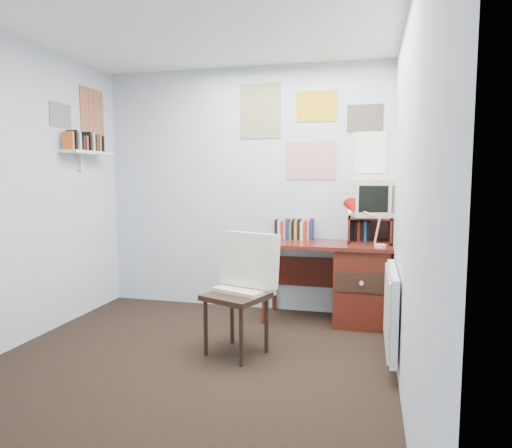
{
  "coord_description": "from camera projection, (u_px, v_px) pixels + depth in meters",
  "views": [
    {
      "loc": [
        1.28,
        -2.85,
        1.39
      ],
      "look_at": [
        0.32,
        1.02,
        0.97
      ],
      "focal_mm": 32.0,
      "sensor_mm": 36.0,
      "label": 1
    }
  ],
  "objects": [
    {
      "name": "ceiling",
      "position": [
        171.0,
        4.0,
        2.95
      ],
      "size": [
        3.0,
        3.5,
        0.02
      ],
      "primitive_type": "cube",
      "color": "white",
      "rests_on": "back_wall"
    },
    {
      "name": "book_row",
      "position": [
        305.0,
        229.0,
        4.56
      ],
      "size": [
        0.6,
        0.14,
        0.22
      ],
      "primitive_type": "cube",
      "color": "#501B12",
      "rests_on": "desk"
    },
    {
      "name": "back_wall",
      "position": [
        244.0,
        190.0,
        4.76
      ],
      "size": [
        3.0,
        0.02,
        2.5
      ],
      "primitive_type": "cube",
      "color": "silver",
      "rests_on": "ground"
    },
    {
      "name": "desk_lamp",
      "position": [
        381.0,
        227.0,
        4.04
      ],
      "size": [
        0.3,
        0.27,
        0.37
      ],
      "primitive_type": "cube",
      "rotation": [
        0.0,
        0.0,
        -0.2
      ],
      "color": "red",
      "rests_on": "desk"
    },
    {
      "name": "tv_riser",
      "position": [
        370.0,
        230.0,
        4.34
      ],
      "size": [
        0.4,
        0.3,
        0.25
      ],
      "primitive_type": "cube",
      "color": "#501B12",
      "rests_on": "desk"
    },
    {
      "name": "radiator",
      "position": [
        392.0,
        309.0,
        3.34
      ],
      "size": [
        0.09,
        0.8,
        0.6
      ],
      "primitive_type": "cube",
      "color": "white",
      "rests_on": "right_wall"
    },
    {
      "name": "wall_shelf",
      "position": [
        87.0,
        153.0,
        4.44
      ],
      "size": [
        0.2,
        0.62,
        0.24
      ],
      "primitive_type": "cube",
      "color": "white",
      "rests_on": "left_wall"
    },
    {
      "name": "right_wall",
      "position": [
        407.0,
        200.0,
        2.71
      ],
      "size": [
        0.02,
        3.5,
        2.5
      ],
      "primitive_type": "cube",
      "color": "silver",
      "rests_on": "ground"
    },
    {
      "name": "posters_left",
      "position": [
        77.0,
        113.0,
        4.42
      ],
      "size": [
        0.01,
        0.7,
        0.6
      ],
      "primitive_type": "cube",
      "color": "white",
      "rests_on": "left_wall"
    },
    {
      "name": "ground",
      "position": [
        178.0,
        375.0,
        3.21
      ],
      "size": [
        3.5,
        3.5,
        0.0
      ],
      "primitive_type": "plane",
      "color": "black",
      "rests_on": "ground"
    },
    {
      "name": "desk_chair",
      "position": [
        236.0,
        296.0,
        3.54
      ],
      "size": [
        0.6,
        0.59,
        0.92
      ],
      "primitive_type": "cube",
      "rotation": [
        0.0,
        0.0,
        -0.38
      ],
      "color": "black",
      "rests_on": "ground"
    },
    {
      "name": "crt_tv",
      "position": [
        374.0,
        196.0,
        4.32
      ],
      "size": [
        0.47,
        0.44,
        0.38
      ],
      "primitive_type": "cube",
      "rotation": [
        0.0,
        0.0,
        0.2
      ],
      "color": "beige",
      "rests_on": "tv_riser"
    },
    {
      "name": "posters_back",
      "position": [
        311.0,
        130.0,
        4.53
      ],
      "size": [
        1.2,
        0.01,
        0.9
      ],
      "primitive_type": "cube",
      "color": "white",
      "rests_on": "back_wall"
    },
    {
      "name": "desk",
      "position": [
        356.0,
        281.0,
        4.31
      ],
      "size": [
        1.2,
        0.55,
        0.76
      ],
      "color": "#501B12",
      "rests_on": "ground"
    }
  ]
}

